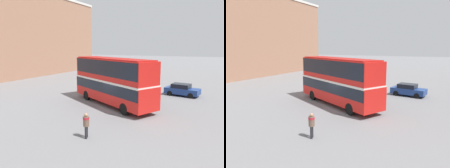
% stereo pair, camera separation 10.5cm
% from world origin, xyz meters
% --- Properties ---
extents(ground_plane, '(240.00, 240.00, 0.00)m').
position_xyz_m(ground_plane, '(0.00, 0.00, 0.00)').
color(ground_plane, slate).
extents(building_row_left, '(10.70, 39.84, 16.87)m').
position_xyz_m(building_row_left, '(-28.72, 13.68, 8.45)').
color(building_row_left, '#9E7056').
rests_on(building_row_left, ground_plane).
extents(double_decker_bus, '(10.90, 7.36, 4.85)m').
position_xyz_m(double_decker_bus, '(-0.86, 1.18, 2.78)').
color(double_decker_bus, red).
rests_on(double_decker_bus, ground_plane).
extents(pedestrian_foreground, '(0.54, 0.54, 1.71)m').
position_xyz_m(pedestrian_foreground, '(1.46, -7.16, 1.05)').
color(pedestrian_foreground, '#232328').
rests_on(pedestrian_foreground, ground_plane).
extents(parked_car_kerb_far, '(4.25, 2.42, 1.48)m').
position_xyz_m(parked_car_kerb_far, '(4.96, 8.76, 0.75)').
color(parked_car_kerb_far, navy).
rests_on(parked_car_kerb_far, ground_plane).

